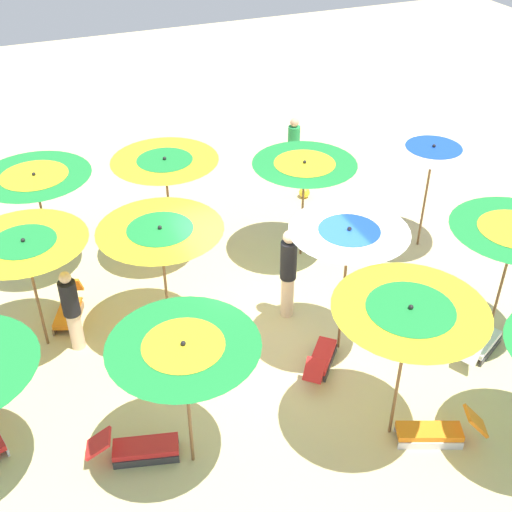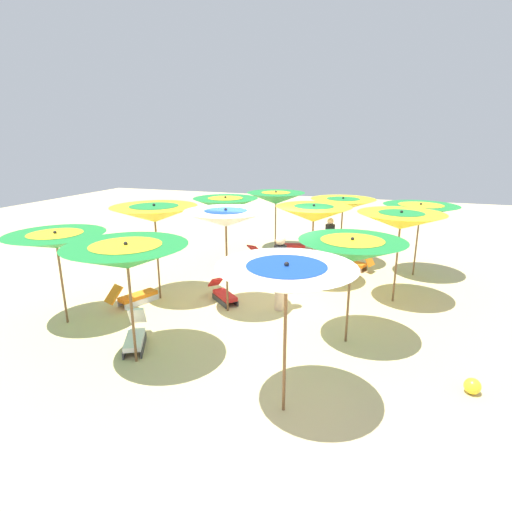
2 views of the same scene
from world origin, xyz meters
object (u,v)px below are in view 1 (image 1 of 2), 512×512
at_px(beachgoer_1, 72,309).
at_px(beach_umbrella_9, 165,169).
at_px(lounger_0, 139,447).
at_px(lounger_5, 68,309).
at_px(beach_umbrella_1, 184,356).
at_px(beachgoer_0, 288,272).
at_px(lounger_2, 321,359).
at_px(beach_umbrella_11, 432,156).
at_px(beach_umbrella_4, 26,251).
at_px(beach_ball, 304,192).
at_px(lounger_4, 481,344).
at_px(beach_umbrella_5, 161,240).
at_px(beach_umbrella_2, 409,320).
at_px(beachgoer_2, 293,149).
at_px(beach_umbrella_10, 304,173).
at_px(lounger_3, 437,431).
at_px(beach_umbrella_6, 348,240).
at_px(beach_umbrella_8, 35,182).

bearing_deg(beachgoer_1, beach_umbrella_9, 100.75).
relative_size(lounger_0, lounger_5, 1.19).
relative_size(beach_umbrella_1, beachgoer_0, 1.26).
xyz_separation_m(lounger_0, lounger_2, (0.66, -3.32, -0.00)).
height_order(beach_umbrella_11, lounger_2, beach_umbrella_11).
bearing_deg(beach_umbrella_4, beachgoer_1, -120.12).
bearing_deg(beach_umbrella_11, beach_ball, 26.63).
bearing_deg(lounger_4, beach_umbrella_5, 124.00).
relative_size(beach_umbrella_1, lounger_0, 1.69).
relative_size(beach_umbrella_5, beachgoer_0, 1.24).
relative_size(beach_umbrella_2, beach_umbrella_11, 1.05).
bearing_deg(beach_ball, beachgoer_0, 150.22).
bearing_deg(beachgoer_2, beach_umbrella_9, -42.14).
bearing_deg(beach_umbrella_2, beach_umbrella_11, -38.09).
height_order(lounger_0, lounger_2, lounger_0).
distance_m(lounger_5, beachgoer_2, 7.05).
relative_size(beach_umbrella_2, lounger_4, 2.06).
relative_size(beach_umbrella_1, beach_umbrella_10, 1.05).
relative_size(lounger_0, beach_ball, 5.20).
relative_size(lounger_5, beachgoer_0, 0.63).
bearing_deg(beachgoer_0, beach_umbrella_9, 89.84).
xyz_separation_m(lounger_3, beachgoer_0, (3.56, 0.86, 0.78)).
height_order(beach_umbrella_9, beachgoer_0, beach_umbrella_9).
distance_m(beach_umbrella_6, beachgoer_1, 4.84).
height_order(beach_umbrella_5, beach_umbrella_11, beach_umbrella_11).
relative_size(beach_umbrella_5, beach_umbrella_6, 0.91).
bearing_deg(beach_umbrella_2, beach_umbrella_9, 17.13).
bearing_deg(beach_umbrella_6, beach_umbrella_2, 175.22).
bearing_deg(beach_ball, beach_umbrella_8, 96.84).
height_order(beach_umbrella_6, lounger_5, beach_umbrella_6).
relative_size(beach_umbrella_4, lounger_4, 1.86).
relative_size(beach_umbrella_10, lounger_2, 2.04).
xyz_separation_m(beach_umbrella_6, beach_umbrella_8, (4.35, 4.36, -0.26)).
height_order(beach_umbrella_5, beachgoer_0, beach_umbrella_5).
height_order(beach_umbrella_8, beachgoer_1, beach_umbrella_8).
xyz_separation_m(beach_umbrella_5, beach_ball, (3.57, -4.43, -1.89)).
xyz_separation_m(beach_umbrella_10, lounger_5, (-0.30, 4.93, -1.73)).
bearing_deg(beach_umbrella_9, lounger_4, -139.51).
bearing_deg(beach_umbrella_10, beachgoer_2, -21.72).
distance_m(lounger_5, beachgoer_0, 4.15).
distance_m(beach_umbrella_2, beachgoer_1, 5.73).
distance_m(beach_umbrella_11, lounger_5, 7.72).
bearing_deg(lounger_4, beach_umbrella_8, 112.36).
bearing_deg(beach_umbrella_11, beachgoer_1, 94.00).
xyz_separation_m(beach_umbrella_1, beach_umbrella_8, (5.70, 1.22, -0.06)).
height_order(beach_umbrella_2, beach_umbrella_8, beach_umbrella_2).
bearing_deg(beach_umbrella_1, beach_umbrella_6, -66.62).
height_order(beach_umbrella_2, beach_umbrella_9, beach_umbrella_2).
distance_m(beach_umbrella_6, beachgoer_2, 6.41).
bearing_deg(beach_umbrella_5, lounger_4, -117.93).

